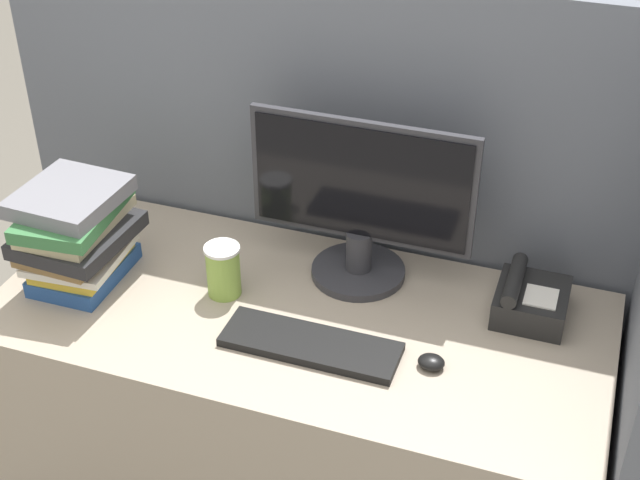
# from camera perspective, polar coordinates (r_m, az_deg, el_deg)

# --- Properties ---
(cubicle_panel_rear) EXTENTS (1.84, 0.04, 1.44)m
(cubicle_panel_rear) POSITION_cam_1_polar(r_m,az_deg,el_deg) (2.38, 1.66, -0.08)
(cubicle_panel_rear) COLOR slate
(cubicle_panel_rear) RESTS_ON ground_plane
(cubicle_panel_right) EXTENTS (0.04, 0.72, 1.44)m
(cubicle_panel_right) POSITION_cam_1_polar(r_m,az_deg,el_deg) (2.05, 19.39, -8.93)
(cubicle_panel_right) COLOR slate
(cubicle_panel_right) RESTS_ON ground_plane
(desk) EXTENTS (1.44, 0.66, 0.75)m
(desk) POSITION_cam_1_polar(r_m,az_deg,el_deg) (2.33, -1.31, -11.91)
(desk) COLOR tan
(desk) RESTS_ON ground_plane
(monitor) EXTENTS (0.54, 0.23, 0.42)m
(monitor) POSITION_cam_1_polar(r_m,az_deg,el_deg) (2.10, 2.60, 2.19)
(monitor) COLOR #333338
(monitor) RESTS_ON desk
(keyboard) EXTENTS (0.40, 0.13, 0.02)m
(keyboard) POSITION_cam_1_polar(r_m,az_deg,el_deg) (1.98, -0.61, -6.70)
(keyboard) COLOR black
(keyboard) RESTS_ON desk
(mouse) EXTENTS (0.06, 0.05, 0.03)m
(mouse) POSITION_cam_1_polar(r_m,az_deg,el_deg) (1.94, 7.14, -7.76)
(mouse) COLOR black
(mouse) RESTS_ON desk
(coffee_cup) EXTENTS (0.09, 0.09, 0.13)m
(coffee_cup) POSITION_cam_1_polar(r_m,az_deg,el_deg) (2.12, -6.21, -1.93)
(coffee_cup) COLOR #8CB247
(coffee_cup) RESTS_ON desk
(book_stack) EXTENTS (0.25, 0.30, 0.25)m
(book_stack) POSITION_cam_1_polar(r_m,az_deg,el_deg) (2.19, -15.29, 0.37)
(book_stack) COLOR #264C8C
(book_stack) RESTS_ON desk
(desk_telephone) EXTENTS (0.16, 0.18, 0.11)m
(desk_telephone) POSITION_cam_1_polar(r_m,az_deg,el_deg) (2.11, 13.27, -3.77)
(desk_telephone) COLOR black
(desk_telephone) RESTS_ON desk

